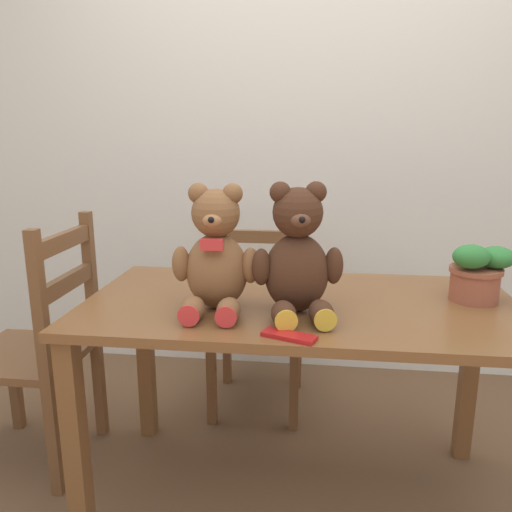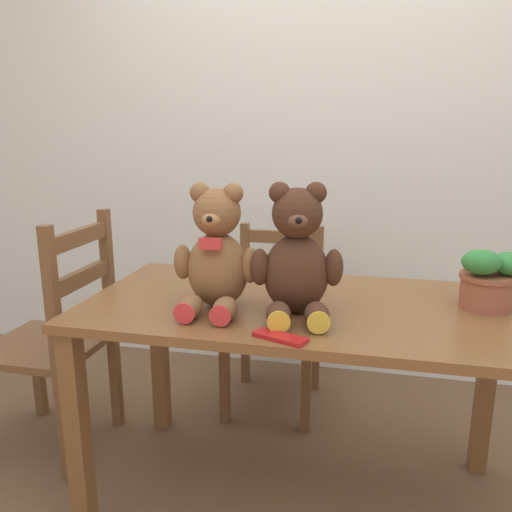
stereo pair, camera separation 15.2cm
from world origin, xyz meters
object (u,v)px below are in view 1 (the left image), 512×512
at_px(wooden_chair_side, 38,349).
at_px(wooden_chair_behind, 259,315).
at_px(teddy_bear_left, 216,257).
at_px(potted_plant, 477,272).
at_px(chocolate_bar, 289,336).
at_px(teddy_bear_right, 298,258).

bearing_deg(wooden_chair_side, wooden_chair_behind, -54.03).
height_order(wooden_chair_side, teddy_bear_left, teddy_bear_left).
bearing_deg(potted_plant, teddy_bear_left, -167.71).
relative_size(teddy_bear_left, chocolate_bar, 2.64).
relative_size(wooden_chair_side, chocolate_bar, 6.60).
bearing_deg(wooden_chair_behind, teddy_bear_left, 86.84).
bearing_deg(teddy_bear_left, potted_plant, -169.80).
height_order(wooden_chair_behind, teddy_bear_left, teddy_bear_left).
xyz_separation_m(wooden_chair_behind, potted_plant, (0.78, -0.59, 0.40)).
distance_m(teddy_bear_right, potted_plant, 0.61).
relative_size(teddy_bear_right, potted_plant, 1.95).
bearing_deg(teddy_bear_right, chocolate_bar, 75.91).
xyz_separation_m(wooden_chair_behind, wooden_chair_side, (-0.79, -0.57, 0.04)).
relative_size(teddy_bear_left, potted_plant, 1.91).
bearing_deg(wooden_chair_behind, teddy_bear_right, 105.04).
bearing_deg(wooden_chair_side, teddy_bear_right, -101.43).
distance_m(wooden_chair_behind, teddy_bear_left, 0.91).
bearing_deg(chocolate_bar, potted_plant, 33.34).
height_order(wooden_chair_side, chocolate_bar, wooden_chair_side).
distance_m(potted_plant, chocolate_bar, 0.71).
height_order(wooden_chair_side, potted_plant, wooden_chair_side).
height_order(wooden_chair_side, teddy_bear_right, teddy_bear_right).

